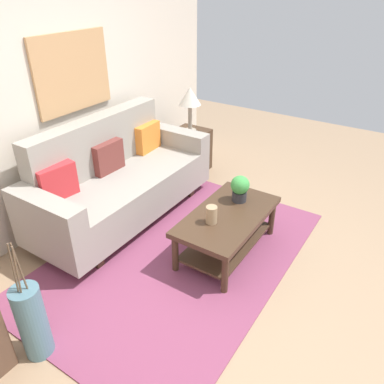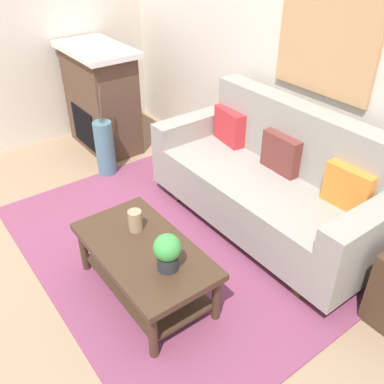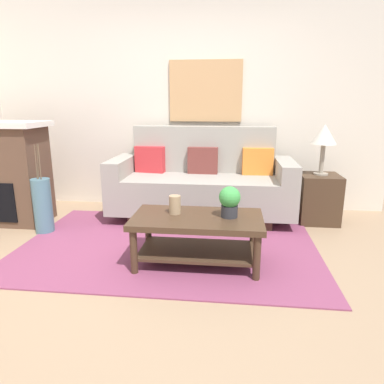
{
  "view_description": "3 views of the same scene",
  "coord_description": "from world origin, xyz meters",
  "px_view_note": "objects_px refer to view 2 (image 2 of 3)",
  "views": [
    {
      "loc": [
        -2.29,
        -1.16,
        2.33
      ],
      "look_at": [
        0.37,
        0.57,
        0.5
      ],
      "focal_mm": 35.37,
      "sensor_mm": 36.0,
      "label": 1
    },
    {
      "loc": [
        2.29,
        -0.92,
        2.36
      ],
      "look_at": [
        0.22,
        0.64,
        0.64
      ],
      "focal_mm": 39.86,
      "sensor_mm": 36.0,
      "label": 2
    },
    {
      "loc": [
        0.58,
        -2.62,
        1.36
      ],
      "look_at": [
        0.2,
        0.73,
        0.49
      ],
      "focal_mm": 32.49,
      "sensor_mm": 36.0,
      "label": 3
    }
  ],
  "objects_px": {
    "tabletop_vase": "(135,221)",
    "floor_vase": "(105,148)",
    "coffee_table": "(145,260)",
    "throw_pillow_maroon": "(282,153)",
    "fireplace": "(101,98)",
    "framed_painting": "(325,45)",
    "couch": "(268,183)",
    "throw_pillow_crimson": "(230,126)",
    "throw_pillow_orange": "(349,188)",
    "potted_plant_tabletop": "(167,251)"
  },
  "relations": [
    {
      "from": "tabletop_vase",
      "to": "fireplace",
      "type": "xyz_separation_m",
      "value": [
        -2.11,
        0.8,
        0.08
      ]
    },
    {
      "from": "tabletop_vase",
      "to": "throw_pillow_maroon",
      "type": "bearing_deg",
      "value": 84.47
    },
    {
      "from": "fireplace",
      "to": "floor_vase",
      "type": "bearing_deg",
      "value": -26.29
    },
    {
      "from": "couch",
      "to": "potted_plant_tabletop",
      "type": "bearing_deg",
      "value": -74.82
    },
    {
      "from": "fireplace",
      "to": "throw_pillow_orange",
      "type": "bearing_deg",
      "value": 10.45
    },
    {
      "from": "throw_pillow_orange",
      "to": "coffee_table",
      "type": "relative_size",
      "value": 0.33
    },
    {
      "from": "throw_pillow_maroon",
      "to": "fireplace",
      "type": "distance_m",
      "value": 2.3
    },
    {
      "from": "throw_pillow_crimson",
      "to": "coffee_table",
      "type": "distance_m",
      "value": 1.61
    },
    {
      "from": "throw_pillow_orange",
      "to": "fireplace",
      "type": "bearing_deg",
      "value": -169.55
    },
    {
      "from": "coffee_table",
      "to": "tabletop_vase",
      "type": "height_order",
      "value": "tabletop_vase"
    },
    {
      "from": "tabletop_vase",
      "to": "floor_vase",
      "type": "relative_size",
      "value": 0.27
    },
    {
      "from": "couch",
      "to": "fireplace",
      "type": "height_order",
      "value": "fireplace"
    },
    {
      "from": "framed_painting",
      "to": "coffee_table",
      "type": "bearing_deg",
      "value": -87.67
    },
    {
      "from": "tabletop_vase",
      "to": "potted_plant_tabletop",
      "type": "xyz_separation_m",
      "value": [
        0.47,
        -0.04,
        0.06
      ]
    },
    {
      "from": "couch",
      "to": "framed_painting",
      "type": "height_order",
      "value": "framed_painting"
    },
    {
      "from": "throw_pillow_crimson",
      "to": "potted_plant_tabletop",
      "type": "height_order",
      "value": "throw_pillow_crimson"
    },
    {
      "from": "throw_pillow_crimson",
      "to": "fireplace",
      "type": "relative_size",
      "value": 0.31
    },
    {
      "from": "fireplace",
      "to": "throw_pillow_maroon",
      "type": "bearing_deg",
      "value": 13.41
    },
    {
      "from": "tabletop_vase",
      "to": "potted_plant_tabletop",
      "type": "relative_size",
      "value": 0.61
    },
    {
      "from": "potted_plant_tabletop",
      "to": "tabletop_vase",
      "type": "bearing_deg",
      "value": 175.5
    },
    {
      "from": "throw_pillow_crimson",
      "to": "tabletop_vase",
      "type": "bearing_deg",
      "value": -68.49
    },
    {
      "from": "fireplace",
      "to": "framed_painting",
      "type": "height_order",
      "value": "framed_painting"
    },
    {
      "from": "throw_pillow_crimson",
      "to": "tabletop_vase",
      "type": "distance_m",
      "value": 1.45
    },
    {
      "from": "tabletop_vase",
      "to": "floor_vase",
      "type": "distance_m",
      "value": 1.61
    },
    {
      "from": "throw_pillow_crimson",
      "to": "potted_plant_tabletop",
      "type": "distance_m",
      "value": 1.7
    },
    {
      "from": "throw_pillow_orange",
      "to": "framed_painting",
      "type": "xyz_separation_m",
      "value": [
        -0.66,
        0.34,
        0.82
      ]
    },
    {
      "from": "throw_pillow_maroon",
      "to": "framed_painting",
      "type": "xyz_separation_m",
      "value": [
        0.0,
        0.34,
        0.82
      ]
    },
    {
      "from": "throw_pillow_crimson",
      "to": "framed_painting",
      "type": "bearing_deg",
      "value": 27.49
    },
    {
      "from": "throw_pillow_orange",
      "to": "potted_plant_tabletop",
      "type": "bearing_deg",
      "value": -103.03
    },
    {
      "from": "throw_pillow_crimson",
      "to": "potted_plant_tabletop",
      "type": "bearing_deg",
      "value": -54.09
    },
    {
      "from": "throw_pillow_maroon",
      "to": "couch",
      "type": "bearing_deg",
      "value": -90.0
    },
    {
      "from": "fireplace",
      "to": "tabletop_vase",
      "type": "bearing_deg",
      "value": -20.84
    },
    {
      "from": "couch",
      "to": "throw_pillow_crimson",
      "type": "height_order",
      "value": "couch"
    },
    {
      "from": "coffee_table",
      "to": "floor_vase",
      "type": "bearing_deg",
      "value": 161.7
    },
    {
      "from": "tabletop_vase",
      "to": "floor_vase",
      "type": "xyz_separation_m",
      "value": [
        -1.51,
        0.51,
        -0.22
      ]
    },
    {
      "from": "throw_pillow_crimson",
      "to": "throw_pillow_orange",
      "type": "bearing_deg",
      "value": 0.0
    },
    {
      "from": "couch",
      "to": "floor_vase",
      "type": "relative_size",
      "value": 3.61
    },
    {
      "from": "potted_plant_tabletop",
      "to": "fireplace",
      "type": "height_order",
      "value": "fireplace"
    },
    {
      "from": "fireplace",
      "to": "floor_vase",
      "type": "distance_m",
      "value": 0.73
    },
    {
      "from": "throw_pillow_maroon",
      "to": "coffee_table",
      "type": "relative_size",
      "value": 0.33
    },
    {
      "from": "throw_pillow_maroon",
      "to": "floor_vase",
      "type": "height_order",
      "value": "throw_pillow_maroon"
    },
    {
      "from": "throw_pillow_orange",
      "to": "fireplace",
      "type": "height_order",
      "value": "fireplace"
    },
    {
      "from": "coffee_table",
      "to": "floor_vase",
      "type": "height_order",
      "value": "floor_vase"
    },
    {
      "from": "throw_pillow_maroon",
      "to": "floor_vase",
      "type": "xyz_separation_m",
      "value": [
        -1.64,
        -0.83,
        -0.39
      ]
    },
    {
      "from": "throw_pillow_maroon",
      "to": "framed_painting",
      "type": "height_order",
      "value": "framed_painting"
    },
    {
      "from": "throw_pillow_maroon",
      "to": "potted_plant_tabletop",
      "type": "height_order",
      "value": "throw_pillow_maroon"
    },
    {
      "from": "tabletop_vase",
      "to": "couch",
      "type": "bearing_deg",
      "value": 83.9
    },
    {
      "from": "coffee_table",
      "to": "framed_painting",
      "type": "relative_size",
      "value": 1.21
    },
    {
      "from": "throw_pillow_orange",
      "to": "framed_painting",
      "type": "relative_size",
      "value": 0.4
    },
    {
      "from": "throw_pillow_orange",
      "to": "coffee_table",
      "type": "distance_m",
      "value": 1.56
    }
  ]
}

